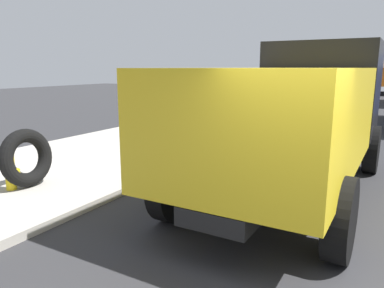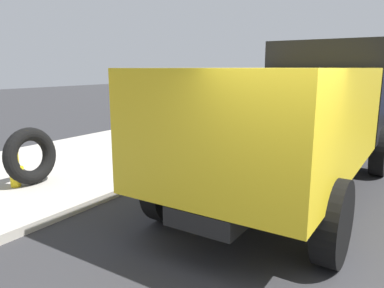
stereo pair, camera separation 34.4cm
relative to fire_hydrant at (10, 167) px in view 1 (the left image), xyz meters
The scene contains 3 objects.
fire_hydrant is the anchor object (origin of this frame).
loose_tire 0.33m from the fire_hydrant, 21.07° to the right, with size 1.11×1.11×0.26m, color black.
dump_truck_yellow 5.54m from the fire_hydrant, 55.37° to the right, with size 7.01×2.83×3.00m.
Camera 1 is at (-3.45, -0.43, 2.40)m, focal length 34.26 mm.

